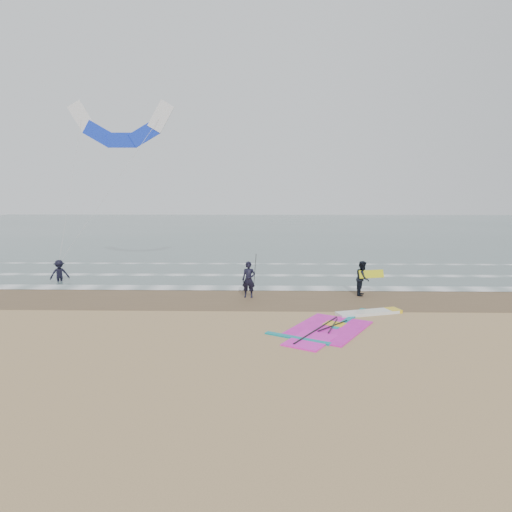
{
  "coord_description": "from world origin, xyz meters",
  "views": [
    {
      "loc": [
        -0.78,
        -15.57,
        5.08
      ],
      "look_at": [
        -1.24,
        5.0,
        2.2
      ],
      "focal_mm": 32.0,
      "sensor_mm": 36.0,
      "label": 1
    }
  ],
  "objects_px": {
    "person_standing": "(249,280)",
    "surf_kite": "(121,129)",
    "person_wading": "(59,268)",
    "person_walking": "(363,278)",
    "windsurf_rig": "(341,324)"
  },
  "relations": [
    {
      "from": "person_standing",
      "to": "surf_kite",
      "type": "bearing_deg",
      "value": 147.97
    },
    {
      "from": "windsurf_rig",
      "to": "person_standing",
      "type": "bearing_deg",
      "value": 129.31
    },
    {
      "from": "person_walking",
      "to": "person_wading",
      "type": "xyz_separation_m",
      "value": [
        -16.58,
        3.02,
        -0.05
      ]
    },
    {
      "from": "windsurf_rig",
      "to": "person_standing",
      "type": "xyz_separation_m",
      "value": [
        -3.74,
        4.57,
        0.85
      ]
    },
    {
      "from": "windsurf_rig",
      "to": "person_wading",
      "type": "height_order",
      "value": "person_wading"
    },
    {
      "from": "person_walking",
      "to": "windsurf_rig",
      "type": "bearing_deg",
      "value": 178.75
    },
    {
      "from": "person_walking",
      "to": "person_wading",
      "type": "relative_size",
      "value": 1.07
    },
    {
      "from": "windsurf_rig",
      "to": "surf_kite",
      "type": "bearing_deg",
      "value": 135.64
    },
    {
      "from": "person_walking",
      "to": "surf_kite",
      "type": "relative_size",
      "value": 0.18
    },
    {
      "from": "person_standing",
      "to": "person_wading",
      "type": "relative_size",
      "value": 1.1
    },
    {
      "from": "person_standing",
      "to": "person_wading",
      "type": "bearing_deg",
      "value": 170.45
    },
    {
      "from": "person_wading",
      "to": "person_standing",
      "type": "bearing_deg",
      "value": -48.78
    },
    {
      "from": "windsurf_rig",
      "to": "person_walking",
      "type": "relative_size",
      "value": 3.38
    },
    {
      "from": "person_wading",
      "to": "person_walking",
      "type": "bearing_deg",
      "value": -40.69
    },
    {
      "from": "person_standing",
      "to": "person_walking",
      "type": "distance_m",
      "value": 5.67
    }
  ]
}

